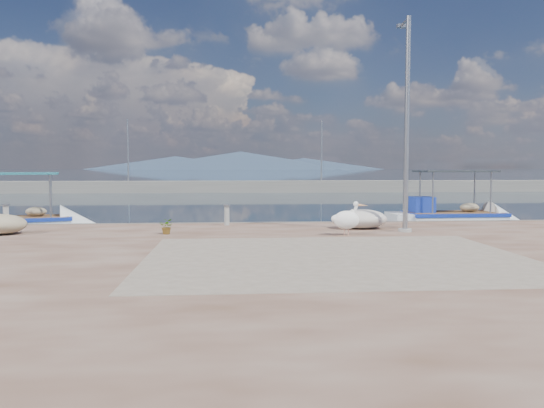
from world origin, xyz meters
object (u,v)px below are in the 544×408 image
Objects in this scene: boat_left at (16,226)px; boat_right at (452,220)px; pelican at (347,219)px; bollard_near at (227,214)px; lamp_post at (406,132)px.

boat_right reaches higher than boat_left.
pelican is (12.50, -6.24, 0.78)m from boat_left.
pelican reaches higher than bollard_near.
boat_right is 0.87× the size of lamp_post.
boat_left is at bearing -179.08° from boat_right.
boat_right is 5.51× the size of pelican.
boat_right is 10.91m from bollard_near.
boat_left is 5.58× the size of pelican.
lamp_post is at bearing 24.75° from pelican.
boat_left is at bearing 157.94° from pelican.
lamp_post reaches higher than bollard_near.
lamp_post is at bearing -21.98° from bollard_near.
lamp_post is 9.22× the size of bollard_near.
boat_right is 9.50m from pelican.
lamp_post is 6.99m from bollard_near.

